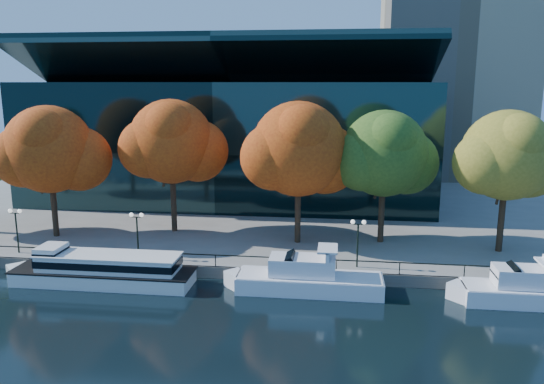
# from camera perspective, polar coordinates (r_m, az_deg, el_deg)

# --- Properties ---
(ground) EXTENTS (160.00, 160.00, 0.00)m
(ground) POSITION_cam_1_polar(r_m,az_deg,el_deg) (42.26, -7.07, -10.65)
(ground) COLOR black
(ground) RESTS_ON ground
(promenade) EXTENTS (90.00, 67.08, 1.00)m
(promenade) POSITION_cam_1_polar(r_m,az_deg,el_deg) (76.44, -0.41, 0.05)
(promenade) COLOR slate
(promenade) RESTS_ON ground
(railing) EXTENTS (88.20, 0.08, 0.99)m
(railing) POSITION_cam_1_polar(r_m,az_deg,el_deg) (44.54, -6.10, -6.78)
(railing) COLOR black
(railing) RESTS_ON promenade
(convention_building) EXTENTS (50.00, 24.57, 21.43)m
(convention_building) POSITION_cam_1_polar(r_m,az_deg,el_deg) (71.37, -4.11, 5.69)
(convention_building) COLOR black
(convention_building) RESTS_ON ground
(tour_boat) EXTENTS (16.07, 3.58, 3.05)m
(tour_boat) POSITION_cam_1_polar(r_m,az_deg,el_deg) (45.41, -18.14, -7.81)
(tour_boat) COLOR white
(tour_boat) RESTS_ON ground
(cruiser_near) EXTENTS (12.53, 3.23, 3.63)m
(cruiser_near) POSITION_cam_1_polar(r_m,az_deg,el_deg) (41.84, 3.37, -9.16)
(cruiser_near) COLOR white
(cruiser_near) RESTS_ON ground
(cruiser_far) EXTENTS (10.77, 2.99, 3.52)m
(cruiser_far) POSITION_cam_1_polar(r_m,az_deg,el_deg) (43.71, 25.47, -9.41)
(cruiser_far) COLOR white
(cruiser_far) RESTS_ON ground
(tree_1) EXTENTS (10.58, 8.67, 12.90)m
(tree_1) POSITION_cam_1_polar(r_m,az_deg,el_deg) (55.40, -22.70, 4.06)
(tree_1) COLOR black
(tree_1) RESTS_ON promenade
(tree_2) EXTENTS (10.53, 8.63, 13.42)m
(tree_2) POSITION_cam_1_polar(r_m,az_deg,el_deg) (53.87, -10.63, 5.15)
(tree_2) COLOR black
(tree_2) RESTS_ON promenade
(tree_3) EXTENTS (11.03, 9.05, 13.37)m
(tree_3) POSITION_cam_1_polar(r_m,az_deg,el_deg) (49.12, 3.06, 4.41)
(tree_3) COLOR black
(tree_3) RESTS_ON promenade
(tree_4) EXTENTS (10.07, 8.26, 12.56)m
(tree_4) POSITION_cam_1_polar(r_m,az_deg,el_deg) (50.36, 12.15, 3.87)
(tree_4) COLOR black
(tree_4) RESTS_ON promenade
(tree_5) EXTENTS (9.92, 8.14, 12.73)m
(tree_5) POSITION_cam_1_polar(r_m,az_deg,el_deg) (50.78, 24.15, 3.42)
(tree_5) COLOR black
(tree_5) RESTS_ON promenade
(lamp_0) EXTENTS (1.26, 0.36, 4.03)m
(lamp_0) POSITION_cam_1_polar(r_m,az_deg,el_deg) (52.32, -25.84, -2.77)
(lamp_0) COLOR black
(lamp_0) RESTS_ON promenade
(lamp_1) EXTENTS (1.26, 0.36, 4.03)m
(lamp_1) POSITION_cam_1_polar(r_m,az_deg,el_deg) (47.21, -14.33, -3.42)
(lamp_1) COLOR black
(lamp_1) RESTS_ON promenade
(lamp_2) EXTENTS (1.26, 0.36, 4.03)m
(lamp_2) POSITION_cam_1_polar(r_m,az_deg,el_deg) (44.03, 9.24, -4.30)
(lamp_2) COLOR black
(lamp_2) RESTS_ON promenade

